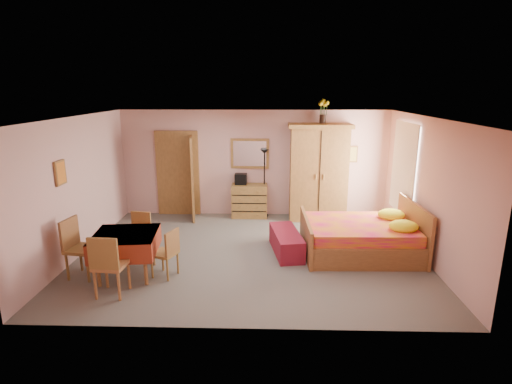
{
  "coord_description": "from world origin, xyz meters",
  "views": [
    {
      "loc": [
        0.31,
        -7.17,
        3.1
      ],
      "look_at": [
        0.1,
        0.3,
        1.15
      ],
      "focal_mm": 28.0,
      "sensor_mm": 36.0,
      "label": 1
    }
  ],
  "objects_px": {
    "stereo": "(241,179)",
    "wardrobe": "(318,172)",
    "chest_of_drawers": "(250,201)",
    "floor_lamp": "(264,183)",
    "sunflower_vase": "(323,111)",
    "wall_mirror": "(250,154)",
    "chair_east": "(164,253)",
    "chair_west": "(82,248)",
    "chair_north": "(138,236)",
    "bench": "(286,242)",
    "chair_south": "(111,264)",
    "dining_table": "(127,255)",
    "bed": "(360,229)"
  },
  "relations": [
    {
      "from": "chair_north",
      "to": "chair_west",
      "type": "xyz_separation_m",
      "value": [
        -0.68,
        -0.79,
        0.08
      ]
    },
    {
      "from": "sunflower_vase",
      "to": "bench",
      "type": "bearing_deg",
      "value": -112.26
    },
    {
      "from": "floor_lamp",
      "to": "chair_west",
      "type": "xyz_separation_m",
      "value": [
        -3.01,
        -3.4,
        -0.33
      ]
    },
    {
      "from": "sunflower_vase",
      "to": "stereo",
      "type": "bearing_deg",
      "value": 179.67
    },
    {
      "from": "bed",
      "to": "wall_mirror",
      "type": "bearing_deg",
      "value": 131.43
    },
    {
      "from": "chest_of_drawers",
      "to": "chair_east",
      "type": "height_order",
      "value": "chair_east"
    },
    {
      "from": "bench",
      "to": "chair_south",
      "type": "bearing_deg",
      "value": -148.28
    },
    {
      "from": "floor_lamp",
      "to": "bench",
      "type": "height_order",
      "value": "floor_lamp"
    },
    {
      "from": "dining_table",
      "to": "bench",
      "type": "bearing_deg",
      "value": 21.16
    },
    {
      "from": "floor_lamp",
      "to": "chair_east",
      "type": "height_order",
      "value": "floor_lamp"
    },
    {
      "from": "chair_east",
      "to": "chair_north",
      "type": "bearing_deg",
      "value": 63.8
    },
    {
      "from": "wardrobe",
      "to": "chair_north",
      "type": "distance_m",
      "value": 4.43
    },
    {
      "from": "bed",
      "to": "chair_north",
      "type": "height_order",
      "value": "bed"
    },
    {
      "from": "chest_of_drawers",
      "to": "chair_west",
      "type": "relative_size",
      "value": 0.85
    },
    {
      "from": "stereo",
      "to": "chair_south",
      "type": "bearing_deg",
      "value": -113.78
    },
    {
      "from": "stereo",
      "to": "chair_east",
      "type": "height_order",
      "value": "stereo"
    },
    {
      "from": "stereo",
      "to": "wardrobe",
      "type": "xyz_separation_m",
      "value": [
        1.86,
        -0.12,
        0.2
      ]
    },
    {
      "from": "sunflower_vase",
      "to": "chair_south",
      "type": "bearing_deg",
      "value": -133.03
    },
    {
      "from": "chest_of_drawers",
      "to": "wardrobe",
      "type": "xyz_separation_m",
      "value": [
        1.65,
        -0.1,
        0.74
      ]
    },
    {
      "from": "wardrobe",
      "to": "bench",
      "type": "height_order",
      "value": "wardrobe"
    },
    {
      "from": "chest_of_drawers",
      "to": "sunflower_vase",
      "type": "distance_m",
      "value": 2.77
    },
    {
      "from": "chair_west",
      "to": "dining_table",
      "type": "bearing_deg",
      "value": 103.51
    },
    {
      "from": "wall_mirror",
      "to": "stereo",
      "type": "height_order",
      "value": "wall_mirror"
    },
    {
      "from": "wardrobe",
      "to": "sunflower_vase",
      "type": "distance_m",
      "value": 1.43
    },
    {
      "from": "chest_of_drawers",
      "to": "bed",
      "type": "height_order",
      "value": "bed"
    },
    {
      "from": "stereo",
      "to": "chair_north",
      "type": "xyz_separation_m",
      "value": [
        -1.76,
        -2.56,
        -0.53
      ]
    },
    {
      "from": "wardrobe",
      "to": "chair_south",
      "type": "bearing_deg",
      "value": -132.22
    },
    {
      "from": "floor_lamp",
      "to": "dining_table",
      "type": "xyz_separation_m",
      "value": [
        -2.29,
        -3.34,
        -0.46
      ]
    },
    {
      "from": "bed",
      "to": "dining_table",
      "type": "relative_size",
      "value": 2.1
    },
    {
      "from": "chair_north",
      "to": "bench",
      "type": "bearing_deg",
      "value": -163.79
    },
    {
      "from": "bench",
      "to": "chair_west",
      "type": "height_order",
      "value": "chair_west"
    },
    {
      "from": "chair_north",
      "to": "chair_south",
      "type": "bearing_deg",
      "value": 100.61
    },
    {
      "from": "chest_of_drawers",
      "to": "chair_east",
      "type": "distance_m",
      "value": 3.51
    },
    {
      "from": "bed",
      "to": "dining_table",
      "type": "bearing_deg",
      "value": -166.64
    },
    {
      "from": "chair_south",
      "to": "bed",
      "type": "bearing_deg",
      "value": 26.56
    },
    {
      "from": "chest_of_drawers",
      "to": "floor_lamp",
      "type": "relative_size",
      "value": 0.52
    },
    {
      "from": "bed",
      "to": "dining_table",
      "type": "distance_m",
      "value": 4.28
    },
    {
      "from": "bench",
      "to": "sunflower_vase",
      "type": "bearing_deg",
      "value": 67.74
    },
    {
      "from": "sunflower_vase",
      "to": "chair_west",
      "type": "relative_size",
      "value": 0.55
    },
    {
      "from": "stereo",
      "to": "chair_west",
      "type": "xyz_separation_m",
      "value": [
        -2.44,
        -3.35,
        -0.45
      ]
    },
    {
      "from": "chest_of_drawers",
      "to": "bench",
      "type": "distance_m",
      "value": 2.36
    },
    {
      "from": "wall_mirror",
      "to": "chair_east",
      "type": "distance_m",
      "value": 3.87
    },
    {
      "from": "wardrobe",
      "to": "sunflower_vase",
      "type": "height_order",
      "value": "sunflower_vase"
    },
    {
      "from": "bench",
      "to": "dining_table",
      "type": "height_order",
      "value": "dining_table"
    },
    {
      "from": "floor_lamp",
      "to": "chair_south",
      "type": "xyz_separation_m",
      "value": [
        -2.3,
        -3.99,
        -0.34
      ]
    },
    {
      "from": "wall_mirror",
      "to": "chair_east",
      "type": "xyz_separation_m",
      "value": [
        -1.29,
        -3.47,
        -1.13
      ]
    },
    {
      "from": "stereo",
      "to": "chair_east",
      "type": "xyz_separation_m",
      "value": [
        -1.08,
        -3.29,
        -0.54
      ]
    },
    {
      "from": "sunflower_vase",
      "to": "chair_west",
      "type": "xyz_separation_m",
      "value": [
        -4.37,
        -3.34,
        -2.07
      ]
    },
    {
      "from": "dining_table",
      "to": "wardrobe",
      "type": "bearing_deg",
      "value": 41.52
    },
    {
      "from": "floor_lamp",
      "to": "chair_north",
      "type": "xyz_separation_m",
      "value": [
        -2.33,
        -2.61,
        -0.41
      ]
    }
  ]
}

